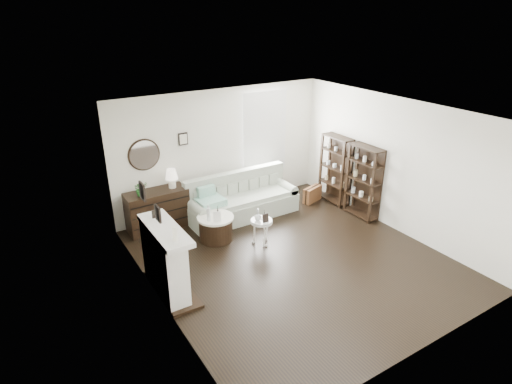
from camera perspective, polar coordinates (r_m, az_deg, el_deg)
room at (r=9.79m, az=-0.71°, el=7.63°), size 5.50×5.50×5.50m
fireplace at (r=7.02m, az=-11.96°, el=-9.22°), size 0.50×1.40×1.84m
shelf_unit_far at (r=10.09m, az=10.55°, el=2.95°), size 0.30×0.80×1.60m
shelf_unit_near at (r=9.49m, az=14.15°, el=1.30°), size 0.30×0.80×1.60m
sofa at (r=9.43m, az=-1.98°, el=-1.34°), size 2.45×0.85×0.95m
quilt at (r=8.90m, az=-6.07°, el=-1.33°), size 0.57×0.48×0.14m
suitcase at (r=10.24m, az=7.53°, el=-0.28°), size 0.57×0.33×0.36m
dresser at (r=9.07m, az=-13.01°, el=-2.32°), size 1.25×0.54×0.83m
table_lamp at (r=8.93m, az=-11.17°, el=1.78°), size 0.33×0.33×0.41m
potted_plant at (r=8.72m, az=-15.15°, el=0.44°), size 0.31×0.28×0.29m
drum_table at (r=8.52m, az=-5.37°, el=-4.78°), size 0.72×0.72×0.50m
pedestal_table at (r=8.25m, az=0.74°, el=-4.00°), size 0.42×0.42×0.51m
eiffel_drum at (r=8.44m, az=-5.13°, el=-2.52°), size 0.11×0.11×0.17m
bottle_drum at (r=8.20m, az=-6.35°, el=-2.78°), size 0.08×0.08×0.33m
card_frame_drum at (r=8.20m, az=-5.20°, el=-3.27°), size 0.15×0.09×0.19m
eiffel_ped at (r=8.25m, az=1.13°, el=-3.02°), size 0.10×0.10×0.16m
flask_ped at (r=8.15m, az=0.24°, el=-3.04°), size 0.13×0.13×0.25m
card_frame_ped at (r=8.11m, az=1.28°, el=-3.47°), size 0.13×0.05×0.17m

